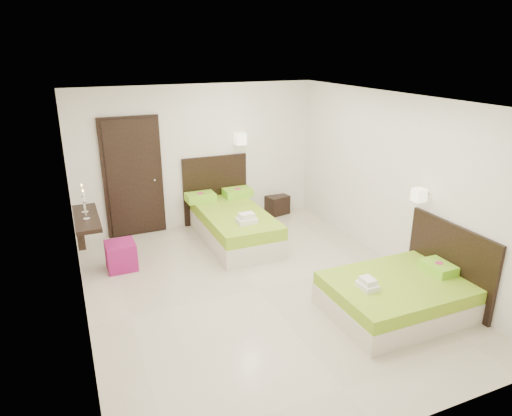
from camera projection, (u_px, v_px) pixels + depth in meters
name	position (u px, v px, depth m)	size (l,w,h in m)	color
floor	(258.00, 289.00, 6.40)	(5.50, 5.50, 0.00)	beige
bed_single	(233.00, 222.00, 7.96)	(1.25, 2.08, 1.71)	beige
bed_double	(401.00, 293.00, 5.80)	(1.72, 1.46, 1.42)	beige
nightstand	(276.00, 204.00, 9.23)	(0.43, 0.38, 0.38)	black
ottoman	(121.00, 256.00, 6.93)	(0.43, 0.43, 0.43)	#841152
door	(133.00, 178.00, 7.93)	(1.02, 0.15, 2.14)	black
console_shelf	(86.00, 219.00, 6.73)	(0.35, 1.20, 0.78)	black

